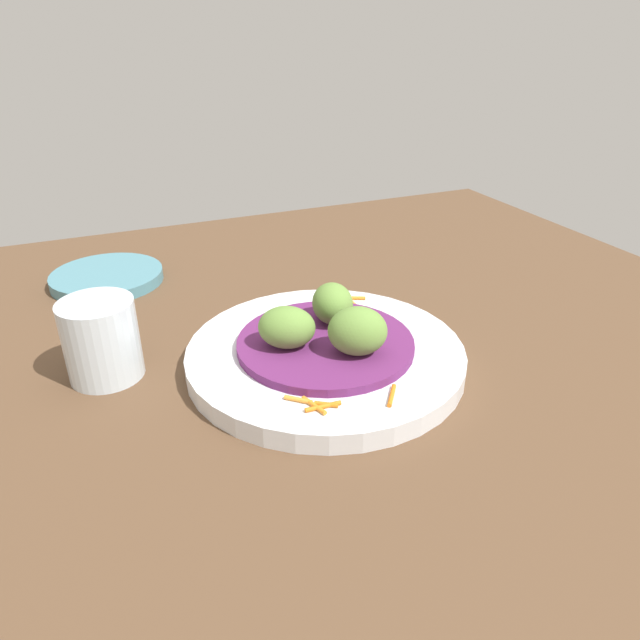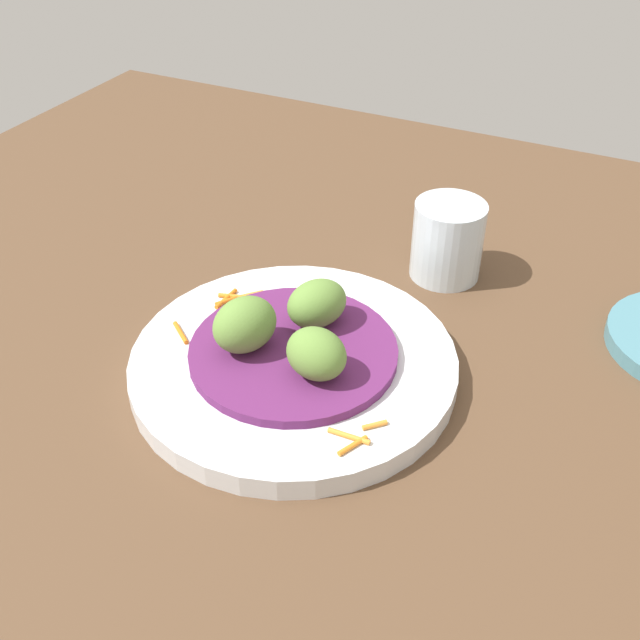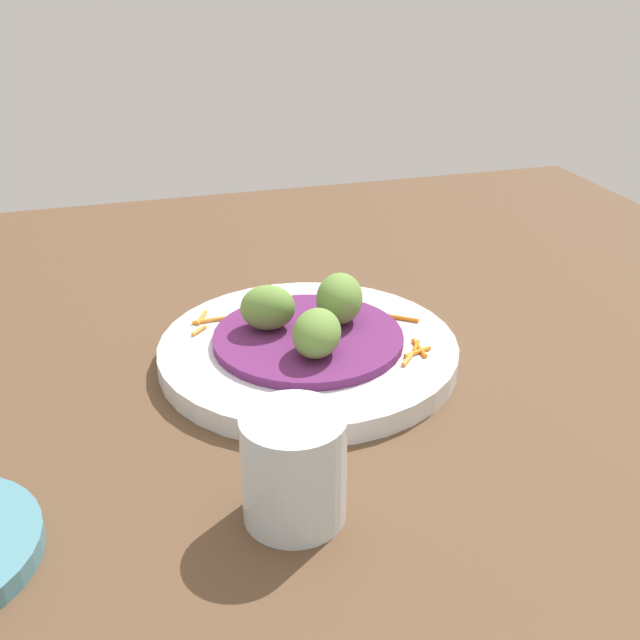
{
  "view_description": "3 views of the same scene",
  "coord_description": "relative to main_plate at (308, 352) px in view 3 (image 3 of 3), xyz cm",
  "views": [
    {
      "loc": [
        19.06,
        40.45,
        32.79
      ],
      "look_at": [
        -1.15,
        -6.48,
        6.12
      ],
      "focal_mm": 32.5,
      "sensor_mm": 36.0,
      "label": 1
    },
    {
      "loc": [
        -43.63,
        -27.82,
        44.37
      ],
      "look_at": [
        0.96,
        -6.23,
        6.87
      ],
      "focal_mm": 42.36,
      "sensor_mm": 36.0,
      "label": 2
    },
    {
      "loc": [
        59.1,
        -21.23,
        37.17
      ],
      "look_at": [
        -0.79,
        -3.62,
        6.19
      ],
      "focal_mm": 43.2,
      "sensor_mm": 36.0,
      "label": 3
    }
  ],
  "objects": [
    {
      "name": "main_plate",
      "position": [
        0.0,
        0.0,
        0.0
      ],
      "size": [
        27.46,
        27.46,
        1.99
      ],
      "primitive_type": "cylinder",
      "color": "silver",
      "rests_on": "table_surface"
    },
    {
      "name": "guac_scoop_left",
      "position": [
        3.88,
        -0.3,
        3.89
      ],
      "size": [
        6.76,
        6.22,
        4.08
      ],
      "primitive_type": "ellipsoid",
      "rotation": [
        0.0,
        0.0,
        5.8
      ],
      "color": "olive",
      "rests_on": "cabbage_bed"
    },
    {
      "name": "guac_scoop_center",
      "position": [
        -1.68,
        3.5,
        4.2
      ],
      "size": [
        6.86,
        6.29,
        4.7
      ],
      "primitive_type": "ellipsoid",
      "rotation": [
        0.0,
        0.0,
        2.69
      ],
      "color": "olive",
      "rests_on": "cabbage_bed"
    },
    {
      "name": "water_glass",
      "position": [
        20.2,
        -6.61,
        2.92
      ],
      "size": [
        7.01,
        7.01,
        7.82
      ],
      "primitive_type": "cylinder",
      "color": "silver",
      "rests_on": "table_surface"
    },
    {
      "name": "guac_scoop_right",
      "position": [
        -2.2,
        -3.21,
        3.94
      ],
      "size": [
        5.06,
        5.76,
        4.17
      ],
      "primitive_type": "ellipsoid",
      "rotation": [
        0.0,
        0.0,
        2.94
      ],
      "color": "olive",
      "rests_on": "cabbage_bed"
    },
    {
      "name": "carrot_garnish",
      "position": [
        -0.31,
        2.51,
        1.19
      ],
      "size": [
        15.56,
        21.56,
        0.4
      ],
      "color": "orange",
      "rests_on": "main_plate"
    },
    {
      "name": "cabbage_bed",
      "position": [
        0.0,
        0.0,
        1.42
      ],
      "size": [
        17.42,
        17.42,
        0.86
      ],
      "primitive_type": "cylinder",
      "color": "#60235B",
      "rests_on": "main_plate"
    },
    {
      "name": "table_surface",
      "position": [
        0.96,
        4.7,
        -1.99
      ],
      "size": [
        110.0,
        110.0,
        2.0
      ],
      "primitive_type": "cube",
      "color": "brown",
      "rests_on": "ground"
    }
  ]
}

